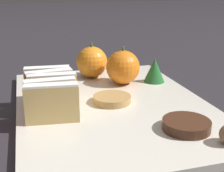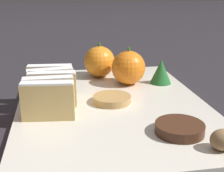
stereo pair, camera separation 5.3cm
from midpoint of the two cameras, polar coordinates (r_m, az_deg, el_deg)
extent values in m
plane|color=#28262B|center=(0.55, 2.79, -4.21)|extent=(6.00, 6.00, 0.00)
cube|color=silver|center=(0.55, 2.80, -3.63)|extent=(0.32, 0.44, 0.01)
cube|color=tan|center=(0.47, -8.48, -2.95)|extent=(0.08, 0.03, 0.06)
cube|color=white|center=(0.46, -8.66, 0.50)|extent=(0.08, 0.03, 0.00)
cube|color=tan|center=(0.50, -8.48, -1.91)|extent=(0.08, 0.02, 0.06)
cube|color=white|center=(0.49, -8.65, 1.39)|extent=(0.08, 0.02, 0.00)
cube|color=tan|center=(0.52, -7.99, -0.94)|extent=(0.08, 0.02, 0.06)
cube|color=white|center=(0.51, -8.14, 2.23)|extent=(0.08, 0.02, 0.00)
cube|color=tan|center=(0.54, -8.38, -0.10)|extent=(0.08, 0.03, 0.06)
cube|color=white|center=(0.53, -8.53, 2.94)|extent=(0.08, 0.03, 0.00)
cube|color=tan|center=(0.57, -8.58, 0.69)|extent=(0.08, 0.03, 0.06)
cube|color=white|center=(0.56, -8.72, 3.61)|extent=(0.08, 0.03, 0.00)
sphere|color=orange|center=(0.63, 5.44, 3.33)|extent=(0.07, 0.07, 0.07)
cylinder|color=#38702D|center=(0.63, 5.55, 6.64)|extent=(0.01, 0.01, 0.01)
sphere|color=orange|center=(0.68, -0.27, 4.45)|extent=(0.07, 0.07, 0.07)
cylinder|color=#38702D|center=(0.67, -0.27, 7.49)|extent=(0.01, 0.01, 0.01)
ellipsoid|color=#8E6B47|center=(0.42, 23.16, -9.11)|extent=(0.03, 0.03, 0.03)
cylinder|color=#472819|center=(0.45, 15.64, -7.53)|extent=(0.07, 0.07, 0.01)
cylinder|color=tan|center=(0.54, 3.42, -2.55)|extent=(0.07, 0.07, 0.01)
cone|color=#23662D|center=(0.65, 11.29, 2.59)|extent=(0.04, 0.04, 0.05)
camera|label=1|loc=(0.03, -87.14, 0.96)|focal=50.00mm
camera|label=2|loc=(0.03, 92.86, -0.96)|focal=50.00mm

